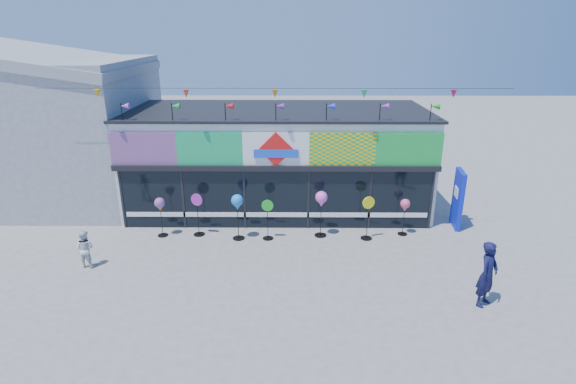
{
  "coord_description": "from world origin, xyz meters",
  "views": [
    {
      "loc": [
        0.55,
        -12.31,
        7.16
      ],
      "look_at": [
        0.45,
        2.0,
        1.97
      ],
      "focal_mm": 28.0,
      "sensor_mm": 36.0,
      "label": 1
    }
  ],
  "objects_px": {
    "spinner_1": "(198,213)",
    "spinner_2": "(237,204)",
    "spinner_3": "(268,218)",
    "spinner_4": "(321,201)",
    "spinner_5": "(368,217)",
    "child": "(85,249)",
    "spinner_0": "(160,206)",
    "adult_man": "(488,274)",
    "spinner_6": "(405,206)",
    "blue_sign": "(458,199)"
  },
  "relations": [
    {
      "from": "blue_sign",
      "to": "spinner_1",
      "type": "distance_m",
      "value": 9.77
    },
    {
      "from": "spinner_5",
      "to": "child",
      "type": "bearing_deg",
      "value": -167.4
    },
    {
      "from": "spinner_3",
      "to": "spinner_1",
      "type": "bearing_deg",
      "value": 172.98
    },
    {
      "from": "spinner_5",
      "to": "adult_man",
      "type": "distance_m",
      "value": 4.85
    },
    {
      "from": "spinner_3",
      "to": "spinner_6",
      "type": "height_order",
      "value": "spinner_3"
    },
    {
      "from": "spinner_1",
      "to": "spinner_4",
      "type": "height_order",
      "value": "spinner_4"
    },
    {
      "from": "spinner_0",
      "to": "spinner_5",
      "type": "xyz_separation_m",
      "value": [
        7.47,
        -0.19,
        -0.33
      ]
    },
    {
      "from": "spinner_3",
      "to": "adult_man",
      "type": "relative_size",
      "value": 0.8
    },
    {
      "from": "spinner_2",
      "to": "child",
      "type": "distance_m",
      "value": 5.11
    },
    {
      "from": "spinner_5",
      "to": "spinner_6",
      "type": "relative_size",
      "value": 1.17
    },
    {
      "from": "spinner_2",
      "to": "spinner_5",
      "type": "distance_m",
      "value": 4.67
    },
    {
      "from": "blue_sign",
      "to": "spinner_2",
      "type": "bearing_deg",
      "value": -164.83
    },
    {
      "from": "spinner_5",
      "to": "child",
      "type": "relative_size",
      "value": 1.31
    },
    {
      "from": "spinner_2",
      "to": "spinner_1",
      "type": "bearing_deg",
      "value": 168.08
    },
    {
      "from": "spinner_4",
      "to": "child",
      "type": "relative_size",
      "value": 1.4
    },
    {
      "from": "child",
      "to": "spinner_0",
      "type": "bearing_deg",
      "value": -118.51
    },
    {
      "from": "spinner_5",
      "to": "child",
      "type": "xyz_separation_m",
      "value": [
        -9.27,
        -2.07,
        -0.24
      ]
    },
    {
      "from": "spinner_0",
      "to": "spinner_2",
      "type": "height_order",
      "value": "spinner_2"
    },
    {
      "from": "spinner_4",
      "to": "spinner_5",
      "type": "distance_m",
      "value": 1.75
    },
    {
      "from": "blue_sign",
      "to": "spinner_4",
      "type": "distance_m",
      "value": 5.32
    },
    {
      "from": "blue_sign",
      "to": "child",
      "type": "height_order",
      "value": "blue_sign"
    },
    {
      "from": "spinner_3",
      "to": "adult_man",
      "type": "bearing_deg",
      "value": -33.54
    },
    {
      "from": "blue_sign",
      "to": "spinner_4",
      "type": "bearing_deg",
      "value": -163.13
    },
    {
      "from": "blue_sign",
      "to": "adult_man",
      "type": "bearing_deg",
      "value": -93.84
    },
    {
      "from": "spinner_3",
      "to": "spinner_6",
      "type": "xyz_separation_m",
      "value": [
        4.98,
        0.41,
        0.32
      ]
    },
    {
      "from": "spinner_6",
      "to": "spinner_2",
      "type": "bearing_deg",
      "value": -176.11
    },
    {
      "from": "spinner_4",
      "to": "spinner_5",
      "type": "xyz_separation_m",
      "value": [
        1.65,
        -0.24,
        -0.53
      ]
    },
    {
      "from": "spinner_5",
      "to": "spinner_6",
      "type": "bearing_deg",
      "value": 15.07
    },
    {
      "from": "spinner_6",
      "to": "spinner_3",
      "type": "bearing_deg",
      "value": -175.29
    },
    {
      "from": "spinner_4",
      "to": "adult_man",
      "type": "relative_size",
      "value": 0.92
    },
    {
      "from": "spinner_3",
      "to": "spinner_6",
      "type": "distance_m",
      "value": 5.0
    },
    {
      "from": "blue_sign",
      "to": "spinner_6",
      "type": "bearing_deg",
      "value": -153.53
    },
    {
      "from": "adult_man",
      "to": "child",
      "type": "distance_m",
      "value": 12.03
    },
    {
      "from": "spinner_0",
      "to": "spinner_1",
      "type": "bearing_deg",
      "value": 3.81
    },
    {
      "from": "blue_sign",
      "to": "spinner_6",
      "type": "relative_size",
      "value": 1.6
    },
    {
      "from": "blue_sign",
      "to": "spinner_0",
      "type": "height_order",
      "value": "blue_sign"
    },
    {
      "from": "spinner_0",
      "to": "spinner_5",
      "type": "bearing_deg",
      "value": -1.49
    },
    {
      "from": "spinner_2",
      "to": "spinner_3",
      "type": "xyz_separation_m",
      "value": [
        1.07,
        0.0,
        -0.57
      ]
    },
    {
      "from": "spinner_1",
      "to": "spinner_2",
      "type": "bearing_deg",
      "value": -11.92
    },
    {
      "from": "blue_sign",
      "to": "spinner_2",
      "type": "relative_size",
      "value": 1.31
    },
    {
      "from": "spinner_1",
      "to": "spinner_2",
      "type": "distance_m",
      "value": 1.62
    },
    {
      "from": "spinner_2",
      "to": "spinner_6",
      "type": "bearing_deg",
      "value": 3.89
    },
    {
      "from": "blue_sign",
      "to": "spinner_6",
      "type": "distance_m",
      "value": 2.32
    },
    {
      "from": "spinner_1",
      "to": "spinner_5",
      "type": "distance_m",
      "value": 6.15
    },
    {
      "from": "spinner_4",
      "to": "adult_man",
      "type": "bearing_deg",
      "value": -45.78
    },
    {
      "from": "spinner_4",
      "to": "spinner_6",
      "type": "height_order",
      "value": "spinner_4"
    },
    {
      "from": "spinner_4",
      "to": "child",
      "type": "distance_m",
      "value": 8.0
    },
    {
      "from": "spinner_2",
      "to": "spinner_6",
      "type": "relative_size",
      "value": 1.22
    },
    {
      "from": "spinner_2",
      "to": "spinner_5",
      "type": "bearing_deg",
      "value": 0.42
    },
    {
      "from": "child",
      "to": "spinner_1",
      "type": "bearing_deg",
      "value": -132.98
    }
  ]
}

